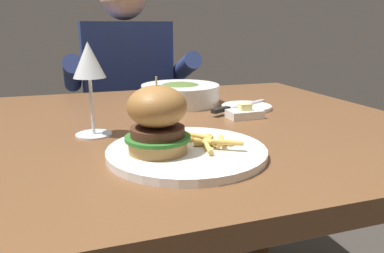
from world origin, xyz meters
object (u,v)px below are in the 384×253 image
at_px(butter_dish, 245,113).
at_px(burger_sandwich, 157,119).
at_px(main_plate, 187,152).
at_px(diner_person, 129,120).
at_px(soup_bowl, 180,93).
at_px(table_knife, 235,107).
at_px(bread_plate, 246,107).
at_px(wine_glass, 89,66).

bearing_deg(butter_dish, burger_sandwich, -140.90).
distance_m(main_plate, diner_person, 1.02).
bearing_deg(soup_bowl, table_knife, -53.33).
bearing_deg(table_knife, bread_plate, 27.60).
height_order(main_plate, soup_bowl, soup_bowl).
bearing_deg(soup_bowl, burger_sandwich, -111.57).
relative_size(main_plate, table_knife, 1.38).
distance_m(burger_sandwich, butter_dish, 0.36).
relative_size(wine_glass, soup_bowl, 0.85).
distance_m(bread_plate, diner_person, 0.74).
bearing_deg(wine_glass, diner_person, 76.21).
bearing_deg(diner_person, burger_sandwich, -96.06).
bearing_deg(wine_glass, main_plate, -51.27).
bearing_deg(wine_glass, soup_bowl, 43.60).
relative_size(wine_glass, table_knife, 0.94).
height_order(burger_sandwich, diner_person, diner_person).
xyz_separation_m(main_plate, burger_sandwich, (-0.05, -0.00, 0.06)).
bearing_deg(bread_plate, wine_glass, -162.55).
height_order(main_plate, burger_sandwich, burger_sandwich).
xyz_separation_m(wine_glass, soup_bowl, (0.27, 0.26, -0.11)).
distance_m(main_plate, wine_glass, 0.27).
bearing_deg(bread_plate, main_plate, -131.19).
xyz_separation_m(wine_glass, diner_person, (0.20, 0.82, -0.32)).
height_order(bread_plate, diner_person, diner_person).
xyz_separation_m(burger_sandwich, butter_dish, (0.28, 0.22, -0.06)).
relative_size(table_knife, diner_person, 0.18).
height_order(wine_glass, table_knife, wine_glass).
distance_m(wine_glass, soup_bowl, 0.39).
bearing_deg(table_knife, main_plate, -128.34).
bearing_deg(soup_bowl, wine_glass, -136.40).
bearing_deg(burger_sandwich, soup_bowl, 68.43).
height_order(main_plate, table_knife, table_knife).
relative_size(wine_glass, butter_dish, 2.27).
relative_size(butter_dish, diner_person, 0.07).
relative_size(main_plate, wine_glass, 1.47).
xyz_separation_m(main_plate, bread_plate, (0.28, 0.32, -0.00)).
bearing_deg(butter_dish, diner_person, 102.32).
bearing_deg(burger_sandwich, bread_plate, 44.10).
height_order(burger_sandwich, bread_plate, burger_sandwich).
height_order(main_plate, wine_glass, wine_glass).
height_order(table_knife, diner_person, diner_person).
distance_m(bread_plate, soup_bowl, 0.20).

